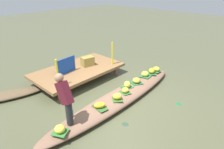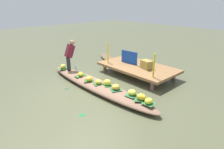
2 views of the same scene
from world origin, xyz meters
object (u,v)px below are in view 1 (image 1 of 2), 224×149
at_px(banana_bunch_0, 100,105).
at_px(banana_bunch_2, 145,74).
at_px(moored_boat, 3,96).
at_px(water_bottle, 72,112).
at_px(banana_bunch_3, 125,90).
at_px(banana_bunch_4, 152,71).
at_px(vendor_boat, 119,98).
at_px(banana_bunch_6, 60,129).
at_px(banana_bunch_5, 117,96).
at_px(produce_crate, 88,61).
at_px(vendor_person, 65,97).
at_px(banana_bunch_8, 156,69).
at_px(banana_bunch_1, 136,80).
at_px(banana_bunch_7, 127,84).
at_px(market_banner, 66,66).

distance_m(banana_bunch_0, banana_bunch_2, 2.44).
distance_m(moored_boat, water_bottle, 2.67).
relative_size(banana_bunch_3, banana_bunch_4, 0.80).
relative_size(banana_bunch_4, water_bottle, 1.45).
relative_size(vendor_boat, banana_bunch_0, 17.84).
bearing_deg(banana_bunch_6, banana_bunch_5, -0.53).
bearing_deg(produce_crate, vendor_person, -139.49).
bearing_deg(moored_boat, banana_bunch_4, -10.88).
bearing_deg(vendor_boat, banana_bunch_5, -148.78).
height_order(banana_bunch_2, vendor_person, vendor_person).
relative_size(moored_boat, banana_bunch_8, 9.91).
height_order(banana_bunch_8, water_bottle, water_bottle).
relative_size(banana_bunch_0, vendor_person, 0.25).
height_order(banana_bunch_1, produce_crate, produce_crate).
relative_size(vendor_boat, produce_crate, 12.36).
relative_size(banana_bunch_1, banana_bunch_6, 1.12).
relative_size(banana_bunch_6, banana_bunch_8, 0.94).
xyz_separation_m(banana_bunch_6, banana_bunch_8, (4.35, 0.21, -0.01)).
xyz_separation_m(banana_bunch_0, banana_bunch_6, (-1.26, -0.04, 0.01)).
distance_m(banana_bunch_5, banana_bunch_7, 0.77).
bearing_deg(banana_bunch_7, moored_boat, 136.67).
distance_m(banana_bunch_4, banana_bunch_7, 1.45).
distance_m(banana_bunch_8, vendor_person, 4.06).
height_order(market_banner, produce_crate, market_banner).
distance_m(vendor_boat, moored_boat, 3.56).
relative_size(vendor_boat, vendor_person, 4.46).
distance_m(banana_bunch_1, vendor_person, 2.79).
bearing_deg(banana_bunch_8, banana_bunch_4, 175.14).
relative_size(banana_bunch_2, banana_bunch_4, 0.96).
height_order(banana_bunch_0, banana_bunch_1, banana_bunch_1).
bearing_deg(banana_bunch_8, vendor_boat, -177.48).
height_order(vendor_boat, banana_bunch_1, banana_bunch_1).
distance_m(banana_bunch_3, banana_bunch_7, 0.33).
bearing_deg(banana_bunch_5, banana_bunch_0, 174.76).
height_order(vendor_boat, banana_bunch_3, banana_bunch_3).
distance_m(banana_bunch_0, market_banner, 2.27).
bearing_deg(banana_bunch_7, banana_bunch_1, -4.03).
relative_size(banana_bunch_8, produce_crate, 0.55).
relative_size(moored_boat, banana_bunch_0, 7.93).
relative_size(banana_bunch_2, vendor_person, 0.22).
distance_m(vendor_boat, banana_bunch_6, 2.11).
distance_m(banana_bunch_4, banana_bunch_6, 4.07).
bearing_deg(banana_bunch_0, market_banner, 77.10).
height_order(banana_bunch_1, banana_bunch_2, banana_bunch_2).
bearing_deg(vendor_boat, banana_bunch_8, 1.71).
bearing_deg(vendor_person, moored_boat, 100.97).
bearing_deg(banana_bunch_6, banana_bunch_7, 4.61).
bearing_deg(banana_bunch_4, banana_bunch_2, 175.44).
distance_m(banana_bunch_0, banana_bunch_7, 1.37).
bearing_deg(water_bottle, banana_bunch_3, -7.91).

